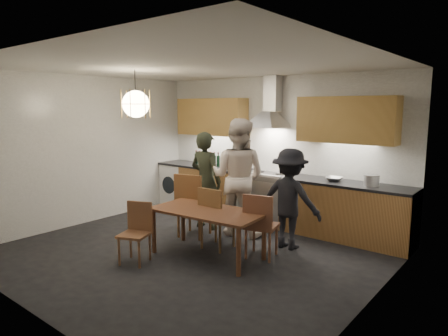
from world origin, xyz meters
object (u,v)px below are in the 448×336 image
Objects in this scene: dining_table at (207,215)px; person_mid at (238,177)px; person_left at (206,180)px; person_right at (290,199)px; wine_bottles at (207,158)px; stock_pot at (371,181)px; chair_back_left at (191,201)px; mixing_bowl at (334,179)px; chair_front at (137,228)px.

person_mid is at bearing 99.93° from dining_table.
person_right is at bearing 178.96° from person_left.
person_left is at bearing -49.74° from wine_bottles.
person_mid is 2.03m from stock_pot.
wine_bottles reaches higher than chair_back_left.
wine_bottles is at bearing -47.30° from person_mid.
stock_pot is at bearing -161.82° from person_left.
person_left is 7.46× the size of stock_pot.
person_right is 6.64× the size of stock_pot.
stock_pot is 3.28m from wine_bottles.
stock_pot is at bearing -1.08° from mixing_bowl.
person_left is at bearing 77.33° from chair_front.
person_mid reaches higher than mixing_bowl.
dining_table is 7.30× the size of stock_pot.
chair_front is 2.94m from wine_bottles.
chair_back_left is at bearing 36.76° from person_mid.
person_right reaches higher than chair_back_left.
chair_back_left reaches higher than dining_table.
wine_bottles is at bearing 179.28° from mixing_bowl.
person_mid is 2.88× the size of wine_bottles.
mixing_bowl is 0.59m from stock_pot.
chair_back_left is at bearing 143.78° from dining_table.
stock_pot is at bearing -163.05° from chair_back_left.
person_left reaches higher than chair_front.
person_left is at bearing -159.56° from stock_pot.
chair_back_left is 0.60m from person_left.
wine_bottles reaches higher than chair_front.
mixing_bowl is 1.21× the size of stock_pot.
person_right is 0.96m from mixing_bowl.
dining_table is 6.04× the size of mixing_bowl.
stock_pot is (1.57, 1.90, 0.39)m from dining_table.
dining_table is at bearing -48.71° from wine_bottles.
stock_pot is at bearing -137.68° from person_right.
chair_back_left is 1.19m from chair_front.
mixing_bowl is (0.28, 0.90, 0.20)m from person_right.
chair_front is 3.12m from mixing_bowl.
wine_bottles reaches higher than dining_table.
mixing_bowl is 0.41× the size of wine_bottles.
person_mid is (0.46, 0.60, 0.35)m from chair_back_left.
person_mid is 7.02× the size of mixing_bowl.
wine_bottles is at bearing 90.46° from chair_front.
person_left is (-0.27, 1.70, 0.37)m from chair_front.
stock_pot is (0.87, 0.88, 0.24)m from person_right.
person_mid reaches higher than wine_bottles.
person_left is (-0.89, 0.98, 0.24)m from dining_table.
chair_back_left reaches higher than chair_front.
dining_table is 0.96m from chair_front.
person_right reaches higher than mixing_bowl.
chair_front is at bearing -129.92° from stock_pot.
mixing_bowl is (0.99, 1.91, 0.35)m from dining_table.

